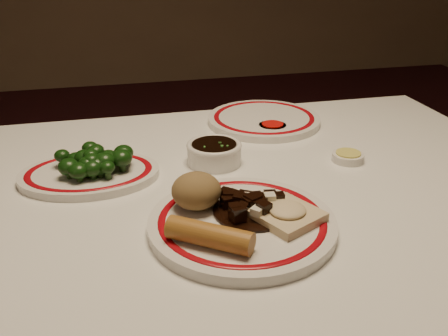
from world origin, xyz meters
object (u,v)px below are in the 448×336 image
(spring_roll, at_px, (210,235))
(broccoli_pile, at_px, (95,160))
(rice_mound, at_px, (196,191))
(broccoli_plate, at_px, (89,174))
(fried_wonton, at_px, (287,214))
(main_plate, at_px, (242,223))
(dining_table, at_px, (243,233))
(stirfry_heap, at_px, (250,205))
(soy_bowl, at_px, (214,154))

(spring_roll, relative_size, broccoli_pile, 0.86)
(rice_mound, height_order, broccoli_plate, rice_mound)
(fried_wonton, bearing_deg, main_plate, 165.62)
(broccoli_plate, bearing_deg, dining_table, -22.06)
(dining_table, bearing_deg, rice_mound, -143.24)
(dining_table, relative_size, broccoli_pile, 8.20)
(main_plate, distance_m, rice_mound, 0.09)
(fried_wonton, bearing_deg, rice_mound, 150.55)
(broccoli_plate, bearing_deg, main_plate, -45.83)
(stirfry_heap, bearing_deg, spring_roll, -136.20)
(dining_table, xyz_separation_m, soy_bowl, (-0.03, 0.12, 0.11))
(dining_table, height_order, broccoli_plate, broccoli_plate)
(stirfry_heap, bearing_deg, rice_mound, 156.41)
(broccoli_plate, xyz_separation_m, soy_bowl, (0.24, 0.01, 0.01))
(fried_wonton, height_order, broccoli_pile, broccoli_pile)
(main_plate, xyz_separation_m, broccoli_pile, (-0.22, 0.23, 0.03))
(rice_mound, bearing_deg, broccoli_pile, 131.52)
(stirfry_heap, xyz_separation_m, broccoli_plate, (-0.25, 0.22, -0.02))
(soy_bowl, bearing_deg, stirfry_heap, -88.05)
(spring_roll, distance_m, fried_wonton, 0.14)
(dining_table, xyz_separation_m, broccoli_pile, (-0.26, 0.10, 0.13))
(main_plate, height_order, broccoli_plate, main_plate)
(rice_mound, relative_size, fried_wonton, 0.66)
(main_plate, distance_m, broccoli_plate, 0.33)
(stirfry_heap, bearing_deg, main_plate, -133.70)
(dining_table, distance_m, broccoli_plate, 0.31)
(main_plate, bearing_deg, broccoli_pile, 133.16)
(soy_bowl, bearing_deg, main_plate, -92.54)
(dining_table, distance_m, spring_roll, 0.25)
(fried_wonton, relative_size, soy_bowl, 1.13)
(broccoli_pile, bearing_deg, rice_mound, -48.48)
(rice_mound, bearing_deg, spring_roll, -91.35)
(broccoli_plate, relative_size, soy_bowl, 2.54)
(spring_roll, bearing_deg, stirfry_heap, -10.53)
(main_plate, relative_size, soy_bowl, 3.52)
(broccoli_plate, bearing_deg, spring_roll, -60.53)
(stirfry_heap, relative_size, soy_bowl, 1.18)
(broccoli_pile, distance_m, soy_bowl, 0.23)
(fried_wonton, distance_m, stirfry_heap, 0.06)
(stirfry_heap, height_order, broccoli_pile, broccoli_pile)
(rice_mound, height_order, soy_bowl, rice_mound)
(broccoli_plate, height_order, broccoli_pile, broccoli_pile)
(rice_mound, relative_size, stirfry_heap, 0.63)
(dining_table, xyz_separation_m, main_plate, (-0.04, -0.13, 0.10))
(spring_roll, relative_size, fried_wonton, 1.04)
(spring_roll, relative_size, stirfry_heap, 1.00)
(dining_table, bearing_deg, broccoli_pile, 158.01)
(rice_mound, xyz_separation_m, spring_roll, (-0.00, -0.11, -0.01))
(main_plate, distance_m, spring_roll, 0.09)
(fried_wonton, relative_size, broccoli_plate, 0.45)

